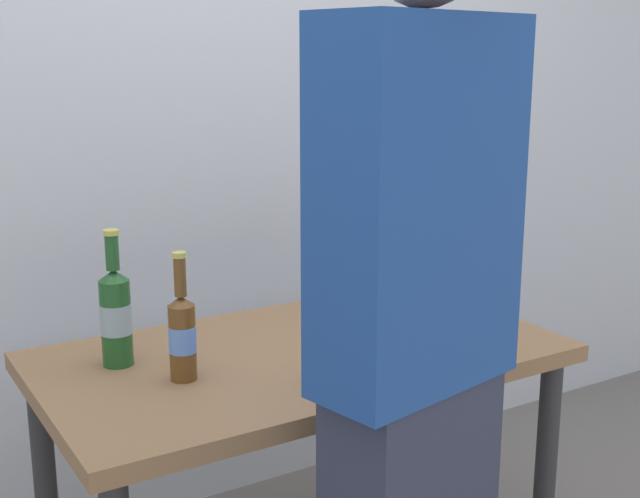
# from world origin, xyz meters

# --- Properties ---
(desk) EXTENTS (1.28, 0.72, 0.75)m
(desk) POSITION_xyz_m (0.00, 0.00, 0.66)
(desk) COLOR olive
(desk) RESTS_ON ground
(laptop) EXTENTS (0.41, 0.34, 0.25)m
(laptop) POSITION_xyz_m (0.37, 0.04, 0.81)
(laptop) COLOR #B7BABC
(laptop) RESTS_ON desk
(beer_bottle_green) EXTENTS (0.06, 0.06, 0.30)m
(beer_bottle_green) POSITION_xyz_m (-0.33, -0.03, 0.86)
(beer_bottle_green) COLOR brown
(beer_bottle_green) RESTS_ON desk
(beer_bottle_brown) EXTENTS (0.07, 0.07, 0.33)m
(beer_bottle_brown) POSITION_xyz_m (-0.42, 0.13, 0.87)
(beer_bottle_brown) COLOR #1E5123
(beer_bottle_brown) RESTS_ON desk
(person_figure) EXTENTS (0.44, 0.32, 1.78)m
(person_figure) POSITION_xyz_m (-0.06, -0.54, 0.92)
(person_figure) COLOR #2D3347
(person_figure) RESTS_ON ground
(coffee_mug) EXTENTS (0.12, 0.09, 0.10)m
(coffee_mug) POSITION_xyz_m (-0.02, -0.22, 0.80)
(coffee_mug) COLOR #BF4C33
(coffee_mug) RESTS_ON desk
(back_wall) EXTENTS (6.00, 0.10, 2.60)m
(back_wall) POSITION_xyz_m (0.00, 0.73, 1.30)
(back_wall) COLOR silver
(back_wall) RESTS_ON ground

